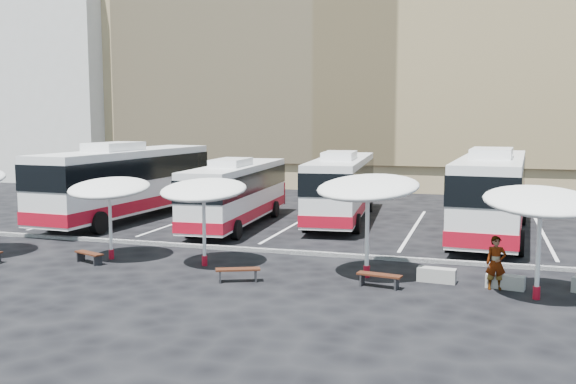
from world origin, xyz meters
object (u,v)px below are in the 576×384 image
(sunshade_4, at_px, (541,202))
(sunshade_1, at_px, (109,188))
(bus_3, at_px, (492,191))
(wood_bench_2, at_px, (238,272))
(sunshade_2, at_px, (204,190))
(conc_bench_0, at_px, (437,275))
(passenger_0, at_px, (496,263))
(conc_bench_1, at_px, (505,282))
(bus_2, at_px, (341,185))
(bus_0, at_px, (128,180))
(sunshade_3, at_px, (368,188))
(wood_bench_3, at_px, (379,277))
(bus_1, at_px, (237,191))
(wood_bench_1, at_px, (89,255))

(sunshade_4, bearing_deg, sunshade_1, 175.61)
(bus_3, relative_size, wood_bench_2, 8.64)
(sunshade_4, bearing_deg, sunshade_2, 174.13)
(conc_bench_0, bearing_deg, passenger_0, -12.51)
(conc_bench_0, distance_m, conc_bench_1, 2.17)
(bus_2, xyz_separation_m, bus_3, (7.58, -2.46, 0.20))
(bus_3, height_order, passenger_0, bus_3)
(conc_bench_1, bearing_deg, sunshade_1, 179.31)
(conc_bench_1, bearing_deg, bus_2, 123.41)
(bus_0, relative_size, sunshade_2, 4.03)
(sunshade_1, xyz_separation_m, passenger_0, (14.17, -0.37, -1.89))
(bus_2, distance_m, sunshade_4, 15.78)
(bus_0, bearing_deg, bus_2, 18.51)
(sunshade_3, xyz_separation_m, wood_bench_3, (0.63, -1.22, -2.74))
(wood_bench_3, bearing_deg, wood_bench_2, -172.03)
(conc_bench_0, bearing_deg, bus_3, 79.18)
(sunshade_3, bearing_deg, bus_0, 148.45)
(conc_bench_0, xyz_separation_m, conc_bench_1, (2.16, -0.21, -0.01))
(bus_2, height_order, passenger_0, bus_2)
(sunshade_1, bearing_deg, sunshade_2, -0.05)
(bus_0, bearing_deg, passenger_0, -22.71)
(bus_3, relative_size, conc_bench_0, 10.42)
(bus_3, distance_m, passenger_0, 9.87)
(bus_3, xyz_separation_m, sunshade_1, (-14.11, -9.42, 0.65))
(bus_2, relative_size, passenger_0, 6.91)
(sunshade_1, relative_size, wood_bench_2, 2.31)
(sunshade_1, height_order, conc_bench_1, sunshade_1)
(conc_bench_1, relative_size, passenger_0, 0.69)
(bus_0, xyz_separation_m, passenger_0, (18.74, -9.31, -1.27))
(sunshade_3, bearing_deg, sunshade_2, -179.87)
(sunshade_1, height_order, sunshade_3, sunshade_3)
(bus_1, xyz_separation_m, conc_bench_0, (10.46, -8.59, -1.53))
(bus_0, xyz_separation_m, bus_1, (6.43, -0.31, -0.37))
(bus_0, distance_m, conc_bench_0, 19.19)
(wood_bench_3, height_order, passenger_0, passenger_0)
(bus_2, bearing_deg, sunshade_2, -107.29)
(sunshade_1, bearing_deg, bus_0, 117.09)
(passenger_0, bearing_deg, bus_1, 135.41)
(sunshade_1, height_order, wood_bench_3, sunshade_1)
(sunshade_3, relative_size, wood_bench_1, 3.13)
(bus_2, distance_m, bus_3, 7.97)
(bus_3, bearing_deg, bus_2, 165.89)
(wood_bench_2, relative_size, wood_bench_3, 1.02)
(sunshade_2, bearing_deg, bus_3, 42.81)
(sunshade_4, distance_m, wood_bench_3, 5.42)
(wood_bench_1, distance_m, conc_bench_1, 14.87)
(bus_3, bearing_deg, sunshade_2, -133.35)
(bus_3, relative_size, wood_bench_1, 9.38)
(wood_bench_2, distance_m, conc_bench_1, 8.67)
(passenger_0, bearing_deg, sunshade_3, 166.39)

